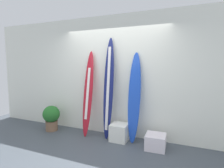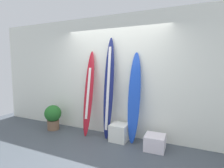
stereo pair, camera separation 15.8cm
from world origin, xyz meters
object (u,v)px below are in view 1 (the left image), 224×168
(surfboard_crimson, at_px, (88,94))
(display_block_left, at_px, (120,132))
(surfboard_navy, at_px, (109,89))
(surfboard_cobalt, at_px, (134,97))
(display_block_center, at_px, (156,142))
(potted_plant, at_px, (51,117))

(surfboard_crimson, relative_size, display_block_left, 5.36)
(surfboard_navy, bearing_deg, surfboard_cobalt, 2.66)
(display_block_left, height_order, display_block_center, display_block_left)
(surfboard_navy, bearing_deg, potted_plant, -173.71)
(surfboard_crimson, xyz_separation_m, surfboard_cobalt, (1.11, 0.06, -0.01))
(display_block_center, bearing_deg, surfboard_navy, 171.00)
(surfboard_crimson, distance_m, display_block_center, 1.82)
(surfboard_cobalt, bearing_deg, surfboard_crimson, -176.90)
(surfboard_crimson, bearing_deg, display_block_center, -5.03)
(surfboard_navy, relative_size, surfboard_cobalt, 1.18)
(surfboard_navy, height_order, display_block_left, surfboard_navy)
(display_block_left, bearing_deg, potted_plant, -177.11)
(surfboard_navy, xyz_separation_m, potted_plant, (-1.52, -0.17, -0.77))
(surfboard_crimson, height_order, surfboard_cobalt, surfboard_crimson)
(surfboard_crimson, xyz_separation_m, potted_plant, (-1.00, -0.13, -0.62))
(display_block_left, height_order, potted_plant, potted_plant)
(display_block_left, bearing_deg, surfboard_crimson, 176.94)
(display_block_left, xyz_separation_m, potted_plant, (-1.81, -0.09, 0.17))
(display_block_left, xyz_separation_m, display_block_center, (0.80, -0.10, -0.04))
(surfboard_navy, height_order, potted_plant, surfboard_navy)
(surfboard_cobalt, distance_m, potted_plant, 2.20)
(surfboard_navy, height_order, surfboard_cobalt, surfboard_navy)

